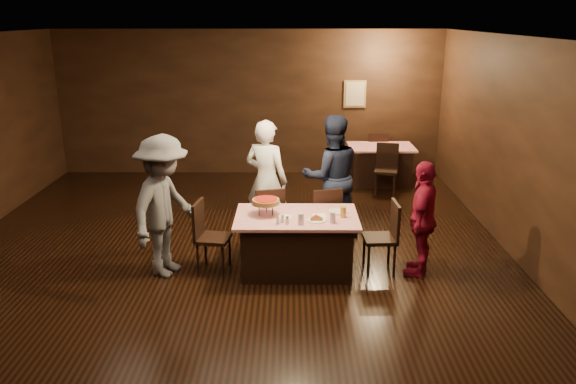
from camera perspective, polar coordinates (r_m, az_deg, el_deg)
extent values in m
plane|color=black|center=(7.54, -6.43, -8.26)|extent=(10.00, 10.00, 0.00)
cube|color=silver|center=(6.80, -7.31, 15.16)|extent=(8.00, 10.00, 0.04)
cube|color=black|center=(11.90, -3.95, 8.98)|extent=(8.00, 0.04, 3.00)
cube|color=black|center=(7.64, 24.52, 2.56)|extent=(0.04, 10.00, 3.00)
cube|color=tan|center=(11.88, 6.81, 9.86)|extent=(0.46, 0.03, 0.56)
cube|color=beige|center=(11.86, 6.83, 9.85)|extent=(0.38, 0.01, 0.48)
cube|color=#A20A14|center=(7.45, 0.86, -5.21)|extent=(1.60, 1.00, 0.77)
cube|color=#B20B1A|center=(11.45, 9.35, 2.75)|extent=(1.30, 0.90, 0.77)
cube|color=black|center=(8.12, -2.01, -2.57)|extent=(0.50, 0.50, 0.95)
cube|color=black|center=(8.13, 3.64, -2.58)|extent=(0.51, 0.51, 0.95)
cube|color=black|center=(7.48, -7.61, -4.52)|extent=(0.48, 0.48, 0.95)
cube|color=black|center=(7.51, 9.32, -4.53)|extent=(0.44, 0.44, 0.95)
cube|color=black|center=(10.76, 9.93, 2.25)|extent=(0.50, 0.50, 0.95)
cube|color=black|center=(12.00, 8.94, 3.90)|extent=(0.44, 0.44, 0.95)
imported|color=white|center=(8.37, -2.21, 1.20)|extent=(0.79, 0.67, 1.83)
imported|color=#181D34|center=(8.48, 4.44, 1.57)|extent=(1.02, 0.86, 1.88)
imported|color=#57575C|center=(7.35, -12.48, -1.43)|extent=(1.06, 1.36, 1.86)
imported|color=maroon|center=(7.42, 13.53, -2.65)|extent=(0.69, 0.97, 1.53)
cylinder|color=black|center=(7.43, -2.22, -1.49)|extent=(0.01, 0.01, 0.15)
cylinder|color=black|center=(7.29, -2.95, -1.87)|extent=(0.01, 0.01, 0.15)
cylinder|color=black|center=(7.29, -1.59, -1.87)|extent=(0.01, 0.01, 0.15)
cylinder|color=silver|center=(7.31, -2.26, -1.15)|extent=(0.38, 0.38, 0.01)
cylinder|color=#B27233|center=(7.30, -2.26, -0.93)|extent=(0.35, 0.35, 0.05)
cylinder|color=#A5140C|center=(7.29, -2.26, -0.71)|extent=(0.30, 0.30, 0.01)
cylinder|color=white|center=(7.14, 2.90, -2.87)|extent=(0.25, 0.25, 0.01)
cylinder|color=#B27233|center=(7.13, 2.90, -2.66)|extent=(0.18, 0.18, 0.04)
cylinder|color=#A5140C|center=(7.13, 2.91, -2.49)|extent=(0.14, 0.14, 0.01)
cylinder|color=white|center=(7.47, 5.09, -1.98)|extent=(0.25, 0.25, 0.01)
cylinder|color=silver|center=(7.00, 1.31, -2.73)|extent=(0.08, 0.08, 0.14)
cylinder|color=silver|center=(7.07, 4.55, -2.59)|extent=(0.08, 0.08, 0.14)
cylinder|color=#BF7F26|center=(7.27, 5.62, -2.04)|extent=(0.08, 0.08, 0.14)
cylinder|color=silver|center=(7.06, -0.56, -2.82)|extent=(0.04, 0.04, 0.08)
cylinder|color=silver|center=(7.04, -0.57, -2.48)|extent=(0.05, 0.05, 0.02)
cylinder|color=silver|center=(7.01, -0.08, -2.96)|extent=(0.04, 0.04, 0.08)
cylinder|color=silver|center=(7.00, -0.08, -2.62)|extent=(0.05, 0.05, 0.02)
cylinder|color=silver|center=(7.01, -1.06, -2.96)|extent=(0.04, 0.04, 0.08)
cylinder|color=silver|center=(7.00, -1.06, -2.61)|extent=(0.05, 0.05, 0.02)
cube|color=white|center=(7.32, 3.23, -2.41)|extent=(0.19, 0.19, 0.01)
cube|color=white|center=(7.26, -0.30, -2.54)|extent=(0.21, 0.21, 0.01)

